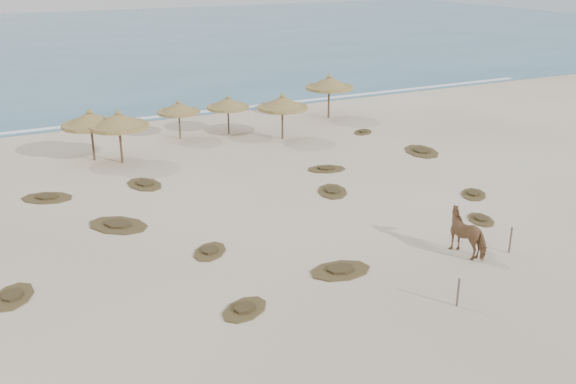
# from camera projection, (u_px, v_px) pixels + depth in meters

# --- Properties ---
(ground) EXTENTS (160.00, 160.00, 0.00)m
(ground) POSITION_uv_depth(u_px,v_px,m) (332.00, 262.00, 24.63)
(ground) COLOR beige
(ground) RESTS_ON ground
(ocean) EXTENTS (200.00, 100.00, 0.01)m
(ocean) POSITION_uv_depth(u_px,v_px,m) (53.00, 41.00, 87.41)
(ocean) COLOR #2C6286
(ocean) RESTS_ON ground
(foam_line) EXTENTS (70.00, 0.60, 0.01)m
(foam_line) POSITION_uv_depth(u_px,v_px,m) (150.00, 118.00, 46.39)
(foam_line) COLOR white
(foam_line) RESTS_ON ground
(palapa_1) EXTENTS (3.94, 3.94, 3.04)m
(palapa_1) POSITION_uv_depth(u_px,v_px,m) (90.00, 120.00, 36.00)
(palapa_1) COLOR #503B29
(palapa_1) RESTS_ON ground
(palapa_2) EXTENTS (4.08, 4.08, 3.11)m
(palapa_2) POSITION_uv_depth(u_px,v_px,m) (119.00, 121.00, 35.53)
(palapa_2) COLOR #503B29
(palapa_2) RESTS_ON ground
(palapa_3) EXTENTS (2.87, 2.87, 2.55)m
(palapa_3) POSITION_uv_depth(u_px,v_px,m) (179.00, 108.00, 40.44)
(palapa_3) COLOR #503B29
(palapa_3) RESTS_ON ground
(palapa_4) EXTENTS (3.00, 3.00, 2.59)m
(palapa_4) POSITION_uv_depth(u_px,v_px,m) (228.00, 104.00, 41.56)
(palapa_4) COLOR #503B29
(palapa_4) RESTS_ON ground
(palapa_5) EXTENTS (3.55, 3.55, 2.99)m
(palapa_5) POSITION_uv_depth(u_px,v_px,m) (282.00, 103.00, 40.25)
(palapa_5) COLOR #503B29
(palapa_5) RESTS_ON ground
(palapa_6) EXTENTS (3.45, 3.45, 3.21)m
(palapa_6) POSITION_uv_depth(u_px,v_px,m) (329.00, 83.00, 45.54)
(palapa_6) COLOR #503B29
(palapa_6) RESTS_ON ground
(horse) EXTENTS (1.26, 2.18, 1.74)m
(horse) POSITION_uv_depth(u_px,v_px,m) (469.00, 233.00, 25.04)
(horse) COLOR #8C5F3F
(horse) RESTS_ON ground
(fence_post_near) EXTENTS (0.10, 0.10, 1.03)m
(fence_post_near) POSITION_uv_depth(u_px,v_px,m) (458.00, 292.00, 21.35)
(fence_post_near) COLOR brown
(fence_post_near) RESTS_ON ground
(fence_post_far) EXTENTS (0.09, 0.09, 1.09)m
(fence_post_far) POSITION_uv_depth(u_px,v_px,m) (511.00, 240.00, 25.19)
(fence_post_far) COLOR brown
(fence_post_far) RESTS_ON ground
(scrub_0) EXTENTS (2.05, 2.41, 0.16)m
(scrub_0) POSITION_uv_depth(u_px,v_px,m) (13.00, 296.00, 22.03)
(scrub_0) COLOR brown
(scrub_0) RESTS_ON ground
(scrub_1) EXTENTS (3.24, 3.35, 0.16)m
(scrub_1) POSITION_uv_depth(u_px,v_px,m) (118.00, 225.00, 27.86)
(scrub_1) COLOR brown
(scrub_1) RESTS_ON ground
(scrub_2) EXTENTS (2.09, 2.18, 0.16)m
(scrub_2) POSITION_uv_depth(u_px,v_px,m) (210.00, 251.00, 25.38)
(scrub_2) COLOR brown
(scrub_2) RESTS_ON ground
(scrub_3) EXTENTS (2.23, 2.62, 0.16)m
(scrub_3) POSITION_uv_depth(u_px,v_px,m) (332.00, 191.00, 31.84)
(scrub_3) COLOR brown
(scrub_3) RESTS_ON ground
(scrub_4) EXTENTS (2.10, 2.16, 0.16)m
(scrub_4) POSITION_uv_depth(u_px,v_px,m) (474.00, 194.00, 31.43)
(scrub_4) COLOR brown
(scrub_4) RESTS_ON ground
(scrub_5) EXTENTS (2.61, 3.28, 0.16)m
(scrub_5) POSITION_uv_depth(u_px,v_px,m) (421.00, 151.00, 38.31)
(scrub_5) COLOR brown
(scrub_5) RESTS_ON ground
(scrub_6) EXTENTS (2.96, 2.66, 0.16)m
(scrub_6) POSITION_uv_depth(u_px,v_px,m) (47.00, 198.00, 30.99)
(scrub_6) COLOR brown
(scrub_6) RESTS_ON ground
(scrub_7) EXTENTS (2.43, 1.95, 0.16)m
(scrub_7) POSITION_uv_depth(u_px,v_px,m) (326.00, 169.00, 35.17)
(scrub_7) COLOR brown
(scrub_7) RESTS_ON ground
(scrub_9) EXTENTS (2.49, 1.70, 0.16)m
(scrub_9) POSITION_uv_depth(u_px,v_px,m) (340.00, 270.00, 23.86)
(scrub_9) COLOR brown
(scrub_9) RESTS_ON ground
(scrub_10) EXTENTS (1.99, 1.90, 0.16)m
(scrub_10) POSITION_uv_depth(u_px,v_px,m) (363.00, 132.00, 42.49)
(scrub_10) COLOR brown
(scrub_10) RESTS_ON ground
(scrub_11) EXTENTS (2.24, 2.02, 0.16)m
(scrub_11) POSITION_uv_depth(u_px,v_px,m) (245.00, 309.00, 21.24)
(scrub_11) COLOR brown
(scrub_11) RESTS_ON ground
(scrub_12) EXTENTS (1.58, 1.92, 0.16)m
(scrub_12) POSITION_uv_depth(u_px,v_px,m) (481.00, 219.00, 28.44)
(scrub_12) COLOR brown
(scrub_12) RESTS_ON ground
(scrub_13) EXTENTS (2.03, 2.65, 0.16)m
(scrub_13) POSITION_uv_depth(u_px,v_px,m) (144.00, 184.00, 32.81)
(scrub_13) COLOR brown
(scrub_13) RESTS_ON ground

